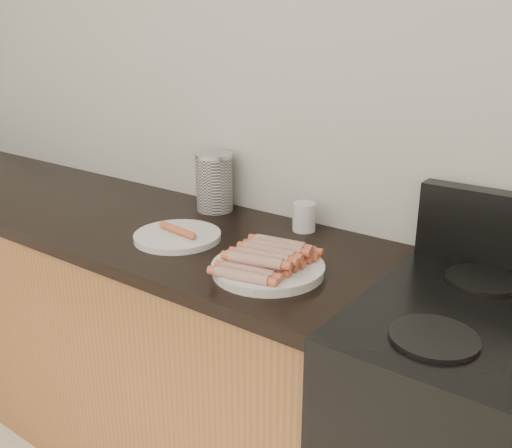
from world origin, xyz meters
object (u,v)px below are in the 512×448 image
Objects in this scene: main_plate at (268,270)px; canister at (214,182)px; mug at (304,217)px; side_plate at (177,236)px.

main_plate is 0.56m from canister.
canister is (-0.45, 0.32, 0.09)m from main_plate.
main_plate is at bearing -73.83° from mug.
side_plate is 1.31× the size of canister.
canister reaches higher than side_plate.
canister is (-0.09, 0.28, 0.09)m from side_plate.
side_plate is at bearing 173.76° from main_plate.
main_plate is 1.46× the size of canister.
mug is (0.26, 0.29, 0.04)m from side_plate.
main_plate and side_plate have the same top height.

